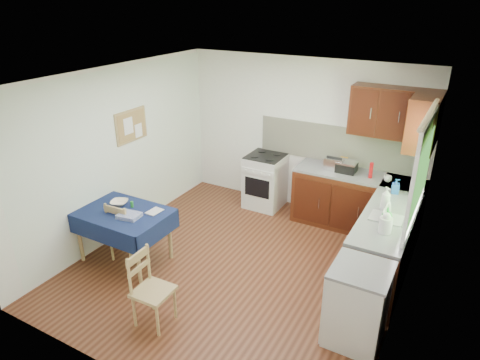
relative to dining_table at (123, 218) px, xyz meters
The scene contains 33 objects.
floor 1.68m from the dining_table, 22.64° to the left, with size 4.20×4.20×0.00m, color #462112.
ceiling 2.43m from the dining_table, 22.64° to the left, with size 4.00×4.20×0.02m, color white.
wall_back 3.12m from the dining_table, 61.97° to the left, with size 4.00×0.02×2.50m, color white.
wall_front 2.17m from the dining_table, 46.25° to the right, with size 4.00×0.02×2.50m, color white.
wall_left 1.02m from the dining_table, 133.22° to the left, with size 0.02×4.20×2.50m, color white.
wall_right 3.54m from the dining_table, ahead, with size 0.02×4.20×2.50m, color white.
base_cabinets 3.36m from the dining_table, 33.60° to the left, with size 1.90×2.30×0.86m.
worktop_back 3.46m from the dining_table, 43.97° to the left, with size 1.90×0.60×0.04m, color slate.
worktop_right 3.39m from the dining_table, 21.71° to the left, with size 0.60×1.70×0.04m, color slate.
worktop_corner 3.96m from the dining_table, 37.41° to the left, with size 0.60×0.60×0.04m, color slate.
splashback 3.45m from the dining_table, 52.14° to the left, with size 2.70×0.02×0.60m, color #EFE9CB.
upper_cabinets 4.00m from the dining_table, 39.01° to the left, with size 1.20×0.85×0.70m.
stove 2.58m from the dining_table, 68.66° to the left, with size 0.60×0.61×0.92m.
window 3.79m from the dining_table, 20.87° to the left, with size 0.04×1.48×1.26m.
fridge 3.14m from the dining_table, ahead, with size 0.58×0.60×0.89m.
corkboard 1.42m from the dining_table, 120.69° to the left, with size 0.04×0.62×0.47m.
dining_table is the anchor object (origin of this frame).
chair_far 0.18m from the dining_table, 125.09° to the left, with size 0.41×0.41×0.87m.
chair_near 1.36m from the dining_table, 35.42° to the right, with size 0.40×0.40×0.88m.
toaster 3.18m from the dining_table, 48.40° to the left, with size 0.28×0.17×0.21m.
sandwich_press 3.33m from the dining_table, 46.29° to the left, with size 0.29×0.25×0.17m.
sauce_bottle 3.56m from the dining_table, 41.24° to the left, with size 0.05×0.05×0.23m, color red.
yellow_packet 3.39m from the dining_table, 49.57° to the left, with size 0.11×0.08×0.15m, color gold.
dish_rack 3.36m from the dining_table, 20.63° to the left, with size 0.38×0.29×0.18m.
kettle 3.31m from the dining_table, 14.95° to the left, with size 0.15×0.15×0.25m.
cup 3.73m from the dining_table, 38.53° to the left, with size 0.11×0.11×0.09m, color silver.
soap_bottle_a 3.39m from the dining_table, 24.56° to the left, with size 0.12×0.12×0.31m, color silver.
soap_bottle_b 3.67m from the dining_table, 32.64° to the left, with size 0.09×0.09×0.21m, color blue.
soap_bottle_c 3.36m from the dining_table, 20.13° to the left, with size 0.12×0.12×0.16m, color #258938.
plate_bowl 0.25m from the dining_table, 140.89° to the left, with size 0.23×0.23×0.06m, color #F8E6CB.
book 0.39m from the dining_table, 31.69° to the left, with size 0.16×0.21×0.02m, color white.
spice_jar 0.22m from the dining_table, 76.28° to the left, with size 0.04×0.04×0.08m, color #23832C.
tea_towel 0.25m from the dining_table, 20.13° to the right, with size 0.27×0.22×0.05m, color navy.
Camera 1 is at (2.35, -4.20, 3.38)m, focal length 32.00 mm.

